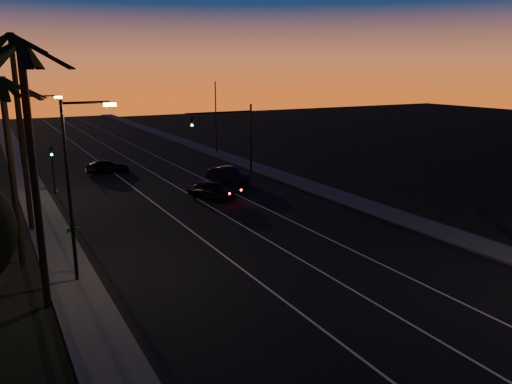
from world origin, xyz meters
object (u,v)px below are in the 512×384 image
signal_mast (230,127)px  cross_car (107,166)px  lead_car (211,190)px  right_car (229,175)px

signal_mast → cross_car: bearing=146.6°
signal_mast → lead_car: signal_mast is taller
signal_mast → right_car: signal_mast is taller
lead_car → right_car: 6.00m
signal_mast → right_car: size_ratio=1.47×
lead_car → cross_car: 15.84m
signal_mast → lead_car: size_ratio=1.42×
signal_mast → lead_car: bearing=-124.9°
signal_mast → cross_car: size_ratio=1.58×
signal_mast → lead_car: 10.51m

